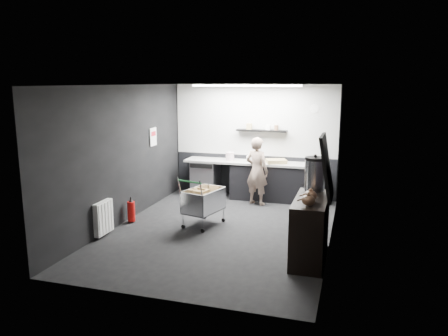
% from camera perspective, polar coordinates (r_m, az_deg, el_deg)
% --- Properties ---
extents(floor, '(5.50, 5.50, 0.00)m').
position_cam_1_polar(floor, '(8.31, -0.41, -8.16)').
color(floor, black).
rests_on(floor, ground).
extents(ceiling, '(5.50, 5.50, 0.00)m').
position_cam_1_polar(ceiling, '(7.84, -0.44, 10.80)').
color(ceiling, silver).
rests_on(ceiling, wall_back).
extents(wall_back, '(5.50, 0.00, 5.50)m').
position_cam_1_polar(wall_back, '(10.59, 3.99, 3.56)').
color(wall_back, black).
rests_on(wall_back, floor).
extents(wall_front, '(5.50, 0.00, 5.50)m').
position_cam_1_polar(wall_front, '(5.46, -9.01, -3.87)').
color(wall_front, black).
rests_on(wall_front, floor).
extents(wall_left, '(0.00, 5.50, 5.50)m').
position_cam_1_polar(wall_left, '(8.76, -13.03, 1.68)').
color(wall_left, black).
rests_on(wall_left, floor).
extents(wall_right, '(0.00, 5.50, 5.50)m').
position_cam_1_polar(wall_right, '(7.63, 14.08, 0.24)').
color(wall_right, black).
rests_on(wall_right, floor).
extents(kitchen_wall_panel, '(3.95, 0.02, 1.70)m').
position_cam_1_polar(kitchen_wall_panel, '(10.52, 4.00, 6.25)').
color(kitchen_wall_panel, silver).
rests_on(kitchen_wall_panel, wall_back).
extents(dado_panel, '(3.95, 0.02, 1.00)m').
position_cam_1_polar(dado_panel, '(10.72, 3.90, -0.96)').
color(dado_panel, black).
rests_on(dado_panel, wall_back).
extents(floating_shelf, '(1.20, 0.22, 0.04)m').
position_cam_1_polar(floating_shelf, '(10.39, 4.93, 4.90)').
color(floating_shelf, black).
rests_on(floating_shelf, wall_back).
extents(wall_clock, '(0.20, 0.03, 0.20)m').
position_cam_1_polar(wall_clock, '(10.27, 11.72, 7.60)').
color(wall_clock, white).
rests_on(wall_clock, wall_back).
extents(poster, '(0.02, 0.30, 0.40)m').
position_cam_1_polar(poster, '(9.86, -9.24, 4.04)').
color(poster, white).
rests_on(poster, wall_left).
extents(poster_red_band, '(0.02, 0.22, 0.10)m').
position_cam_1_polar(poster_red_band, '(9.85, -9.23, 4.44)').
color(poster_red_band, '#B41624').
rests_on(poster_red_band, poster).
extents(radiator, '(0.10, 0.50, 0.60)m').
position_cam_1_polar(radiator, '(8.21, -15.47, -6.26)').
color(radiator, white).
rests_on(radiator, wall_left).
extents(ceiling_strip, '(2.40, 0.20, 0.04)m').
position_cam_1_polar(ceiling_strip, '(9.62, 2.88, 10.69)').
color(ceiling_strip, white).
rests_on(ceiling_strip, ceiling).
extents(prep_counter, '(3.20, 0.61, 0.90)m').
position_cam_1_polar(prep_counter, '(10.40, 4.24, -1.58)').
color(prep_counter, black).
rests_on(prep_counter, floor).
extents(person, '(0.66, 0.54, 1.54)m').
position_cam_1_polar(person, '(9.89, 4.33, -0.40)').
color(person, beige).
rests_on(person, floor).
extents(shopping_cart, '(0.73, 1.02, 0.98)m').
position_cam_1_polar(shopping_cart, '(8.48, -2.71, -4.48)').
color(shopping_cart, silver).
rests_on(shopping_cart, floor).
extents(sideboard, '(0.57, 1.32, 1.98)m').
position_cam_1_polar(sideboard, '(7.00, 11.34, -6.75)').
color(sideboard, black).
rests_on(sideboard, floor).
extents(fire_extinguisher, '(0.15, 0.15, 0.49)m').
position_cam_1_polar(fire_extinguisher, '(8.89, -12.02, -5.48)').
color(fire_extinguisher, '#AE0D0B').
rests_on(fire_extinguisher, floor).
extents(cardboard_box, '(0.54, 0.49, 0.09)m').
position_cam_1_polar(cardboard_box, '(10.17, 6.84, 0.87)').
color(cardboard_box, tan).
rests_on(cardboard_box, prep_counter).
extents(pink_tub, '(0.20, 0.20, 0.20)m').
position_cam_1_polar(pink_tub, '(10.46, 0.78, 1.54)').
color(pink_tub, silver).
rests_on(pink_tub, prep_counter).
extents(white_container, '(0.16, 0.13, 0.14)m').
position_cam_1_polar(white_container, '(10.29, 3.44, 1.21)').
color(white_container, white).
rests_on(white_container, prep_counter).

